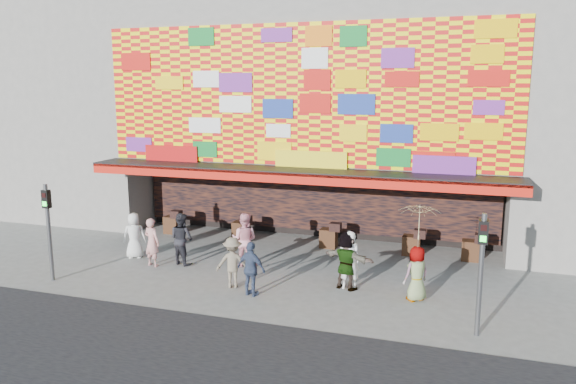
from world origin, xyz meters
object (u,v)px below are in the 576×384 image
ped_a (134,235)px  ped_h (349,260)px  signal_left (48,221)px  parasol (419,223)px  ped_d (233,262)px  ped_e (251,269)px  signal_right (481,261)px  ped_i (244,240)px  ped_b (152,242)px  ped_c (182,239)px  ped_f (346,260)px  ped_g (417,274)px

ped_a → ped_h: size_ratio=0.91×
signal_left → parasol: size_ratio=1.52×
ped_d → parasol: size_ratio=0.77×
ped_e → signal_right: bearing=-172.0°
ped_i → ped_h: bearing=161.3°
ped_h → ped_b: bearing=-18.5°
ped_c → ped_i: (2.06, 0.47, 0.02)m
signal_left → ped_i: 6.06m
ped_f → ped_e: bearing=48.1°
signal_left → ped_b: (2.18, 2.19, -1.05)m
signal_left → ped_a: bearing=68.1°
ped_b → parasol: parasol is taller
ped_g → ped_h: 2.00m
signal_left → ped_h: signal_left is taller
ped_b → parasol: size_ratio=0.82×
signal_right → ped_f: signal_right is taller
ped_f → ped_i: (-3.67, 1.06, 0.03)m
ped_i → ped_f: bearing=160.2°
signal_left → ped_f: (8.74, 2.10, -1.00)m
ped_a → parasol: bearing=148.1°
ped_c → ped_b: bearing=49.7°
ped_d → ped_b: bearing=-33.3°
signal_left → ped_e: 6.43m
signal_left → ped_c: (3.01, 2.69, -0.99)m
signal_right → parasol: signal_right is taller
ped_h → parasol: 2.41m
signal_left → ped_e: bearing=6.5°
signal_left → ped_f: 9.04m
ped_d → ped_g: (5.26, 0.64, 0.01)m
ped_b → ped_e: (4.12, -1.47, -0.02)m
ped_g → ped_f: bearing=-50.0°
signal_left → ped_a: (1.12, 2.78, -1.07)m
ped_d → ped_f: bearing=179.4°
signal_left → signal_right: (12.40, 0.00, 0.00)m
ped_a → ped_g: bearing=148.1°
ped_b → ped_f: ped_f is taller
ped_i → ped_a: bearing=2.0°
ped_a → ped_g: size_ratio=1.03×
ped_f → ped_h: size_ratio=0.99×
ped_b → ped_d: (3.34, -1.01, -0.05)m
ped_a → ped_b: bearing=124.7°
ped_i → ped_b: bearing=15.0°
ped_a → ped_e: 5.57m
ped_h → ped_i: bearing=-33.3°
ped_f → ped_g: bearing=-169.2°
ped_a → parasol: 9.81m
ped_f → ped_g: 2.06m
ped_e → ped_h: (2.51, 1.43, 0.08)m
ped_b → ped_g: ped_b is taller
signal_right → parasol: bearing=131.7°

